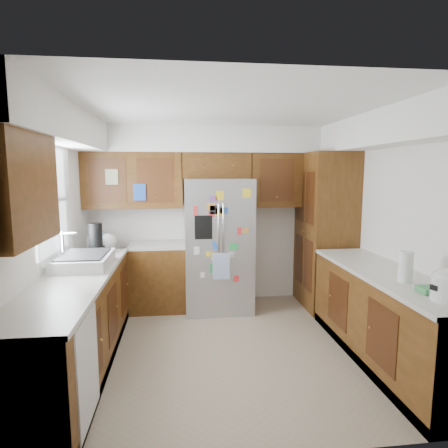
% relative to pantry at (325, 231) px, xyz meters
% --- Properties ---
extents(floor, '(3.60, 3.60, 0.00)m').
position_rel_pantry_xyz_m(floor, '(-1.50, -1.15, -1.07)').
color(floor, tan).
rests_on(floor, ground).
extents(room_shell, '(3.64, 3.24, 2.52)m').
position_rel_pantry_xyz_m(room_shell, '(-1.61, -0.79, 0.75)').
color(room_shell, silver).
rests_on(room_shell, ground).
extents(left_counter_run, '(1.36, 3.20, 0.92)m').
position_rel_pantry_xyz_m(left_counter_run, '(-2.86, -1.12, -0.65)').
color(left_counter_run, '#41290C').
rests_on(left_counter_run, ground).
extents(right_counter_run, '(0.63, 2.25, 0.92)m').
position_rel_pantry_xyz_m(right_counter_run, '(0.00, -1.62, -0.65)').
color(right_counter_run, '#41290C').
rests_on(right_counter_run, ground).
extents(pantry, '(0.60, 0.90, 2.15)m').
position_rel_pantry_xyz_m(pantry, '(0.00, 0.00, 0.00)').
color(pantry, '#41290C').
rests_on(pantry, ground).
extents(fridge, '(0.90, 0.79, 1.80)m').
position_rel_pantry_xyz_m(fridge, '(-1.50, 0.05, -0.17)').
color(fridge, '#A6A6AB').
rests_on(fridge, ground).
extents(bridge_cabinet, '(0.96, 0.34, 0.35)m').
position_rel_pantry_xyz_m(bridge_cabinet, '(-1.50, 0.28, 0.90)').
color(bridge_cabinet, '#41290C').
rests_on(bridge_cabinet, fridge).
extents(fridge_top_items, '(0.82, 0.36, 0.29)m').
position_rel_pantry_xyz_m(fridge_top_items, '(-1.64, 0.26, 1.20)').
color(fridge_top_items, '#1322C7').
rests_on(fridge_top_items, bridge_cabinet).
extents(sink_assembly, '(0.52, 0.70, 0.37)m').
position_rel_pantry_xyz_m(sink_assembly, '(-3.00, -1.05, -0.09)').
color(sink_assembly, silver).
rests_on(sink_assembly, left_counter_run).
extents(left_counter_clutter, '(0.32, 0.94, 0.38)m').
position_rel_pantry_xyz_m(left_counter_clutter, '(-2.99, -0.31, -0.02)').
color(left_counter_clutter, black).
rests_on(left_counter_clutter, left_counter_run).
extents(paper_towel, '(0.12, 0.12, 0.27)m').
position_rel_pantry_xyz_m(paper_towel, '(-0.04, -1.95, -0.02)').
color(paper_towel, white).
rests_on(paper_towel, right_counter_run).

